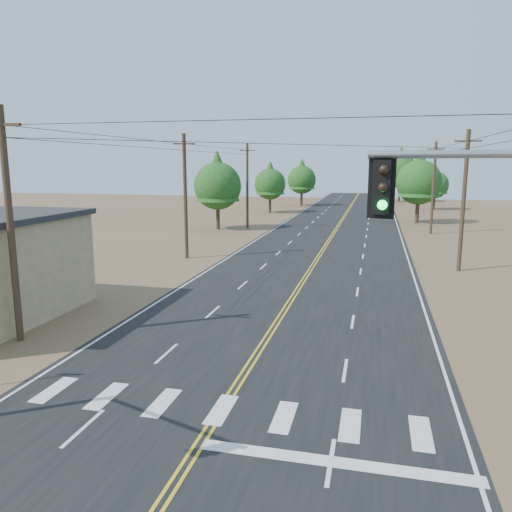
% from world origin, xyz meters
% --- Properties ---
extents(road, '(15.00, 200.00, 0.02)m').
position_xyz_m(road, '(0.00, 30.00, 0.01)').
color(road, black).
rests_on(road, ground).
extents(utility_pole_left_near, '(1.80, 0.30, 10.00)m').
position_xyz_m(utility_pole_left_near, '(-10.50, 12.00, 5.12)').
color(utility_pole_left_near, '#4C3826').
rests_on(utility_pole_left_near, ground).
extents(utility_pole_left_mid, '(1.80, 0.30, 10.00)m').
position_xyz_m(utility_pole_left_mid, '(-10.50, 32.00, 5.12)').
color(utility_pole_left_mid, '#4C3826').
rests_on(utility_pole_left_mid, ground).
extents(utility_pole_left_far, '(1.80, 0.30, 10.00)m').
position_xyz_m(utility_pole_left_far, '(-10.50, 52.00, 5.12)').
color(utility_pole_left_far, '#4C3826').
rests_on(utility_pole_left_far, ground).
extents(utility_pole_right_mid, '(1.80, 0.30, 10.00)m').
position_xyz_m(utility_pole_right_mid, '(10.50, 32.00, 5.12)').
color(utility_pole_right_mid, '#4C3826').
rests_on(utility_pole_right_mid, ground).
extents(utility_pole_right_far, '(1.80, 0.30, 10.00)m').
position_xyz_m(utility_pole_right_far, '(10.50, 52.00, 5.12)').
color(utility_pole_right_far, '#4C3826').
rests_on(utility_pole_right_far, ground).
extents(tree_left_near, '(5.55, 5.55, 9.25)m').
position_xyz_m(tree_left_near, '(-13.67, 50.30, 5.66)').
color(tree_left_near, '#3F2D1E').
rests_on(tree_left_near, ground).
extents(tree_left_mid, '(4.90, 4.90, 8.17)m').
position_xyz_m(tree_left_mid, '(-11.89, 71.70, 5.00)').
color(tree_left_mid, '#3F2D1E').
rests_on(tree_left_mid, ground).
extents(tree_left_far, '(5.19, 5.19, 8.64)m').
position_xyz_m(tree_left_far, '(-9.00, 86.31, 5.29)').
color(tree_left_far, '#3F2D1E').
rests_on(tree_left_far, ground).
extents(tree_right_near, '(5.77, 5.77, 9.61)m').
position_xyz_m(tree_right_near, '(9.77, 62.35, 5.88)').
color(tree_right_near, '#3F2D1E').
rests_on(tree_right_near, ground).
extents(tree_right_mid, '(4.53, 4.53, 7.55)m').
position_xyz_m(tree_right_mid, '(14.00, 83.42, 4.62)').
color(tree_right_mid, '#3F2D1E').
rests_on(tree_right_mid, ground).
extents(tree_right_far, '(6.74, 6.74, 11.24)m').
position_xyz_m(tree_right_far, '(9.00, 100.34, 6.88)').
color(tree_right_far, '#3F2D1E').
rests_on(tree_right_far, ground).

